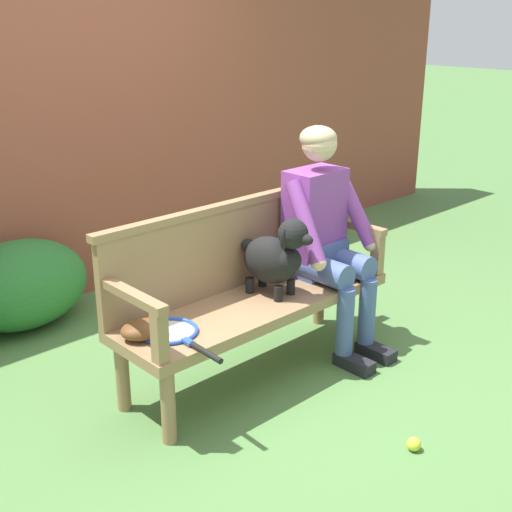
{
  "coord_description": "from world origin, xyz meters",
  "views": [
    {
      "loc": [
        -2.29,
        -2.44,
        1.92
      ],
      "look_at": [
        0.0,
        0.0,
        0.7
      ],
      "focal_mm": 47.4,
      "sensor_mm": 36.0,
      "label": 1
    }
  ],
  "objects_px": {
    "garden_bench": "(256,309)",
    "dog_on_bench": "(276,256)",
    "baseball_glove": "(143,329)",
    "tennis_racket": "(172,332)",
    "person_seated": "(325,231)",
    "tennis_ball": "(414,444)"
  },
  "relations": [
    {
      "from": "garden_bench",
      "to": "tennis_racket",
      "type": "relative_size",
      "value": 2.9
    },
    {
      "from": "person_seated",
      "to": "dog_on_bench",
      "type": "height_order",
      "value": "person_seated"
    },
    {
      "from": "garden_bench",
      "to": "dog_on_bench",
      "type": "relative_size",
      "value": 3.6
    },
    {
      "from": "garden_bench",
      "to": "tennis_ball",
      "type": "relative_size",
      "value": 24.88
    },
    {
      "from": "garden_bench",
      "to": "tennis_racket",
      "type": "height_order",
      "value": "tennis_racket"
    },
    {
      "from": "baseball_glove",
      "to": "tennis_ball",
      "type": "distance_m",
      "value": 1.37
    },
    {
      "from": "garden_bench",
      "to": "person_seated",
      "type": "height_order",
      "value": "person_seated"
    },
    {
      "from": "dog_on_bench",
      "to": "tennis_ball",
      "type": "height_order",
      "value": "dog_on_bench"
    },
    {
      "from": "baseball_glove",
      "to": "tennis_racket",
      "type": "bearing_deg",
      "value": -15.43
    },
    {
      "from": "baseball_glove",
      "to": "tennis_ball",
      "type": "relative_size",
      "value": 3.33
    },
    {
      "from": "person_seated",
      "to": "garden_bench",
      "type": "bearing_deg",
      "value": 178.6
    },
    {
      "from": "tennis_racket",
      "to": "dog_on_bench",
      "type": "bearing_deg",
      "value": -0.37
    },
    {
      "from": "garden_bench",
      "to": "person_seated",
      "type": "distance_m",
      "value": 0.63
    },
    {
      "from": "dog_on_bench",
      "to": "tennis_ball",
      "type": "bearing_deg",
      "value": -94.74
    },
    {
      "from": "person_seated",
      "to": "baseball_glove",
      "type": "distance_m",
      "value": 1.26
    },
    {
      "from": "dog_on_bench",
      "to": "tennis_racket",
      "type": "relative_size",
      "value": 0.81
    },
    {
      "from": "baseball_glove",
      "to": "dog_on_bench",
      "type": "bearing_deg",
      "value": 7.57
    },
    {
      "from": "tennis_ball",
      "to": "baseball_glove",
      "type": "bearing_deg",
      "value": 124.98
    },
    {
      "from": "person_seated",
      "to": "tennis_ball",
      "type": "height_order",
      "value": "person_seated"
    },
    {
      "from": "garden_bench",
      "to": "baseball_glove",
      "type": "xyz_separation_m",
      "value": [
        -0.7,
        0.04,
        0.1
      ]
    },
    {
      "from": "tennis_racket",
      "to": "tennis_ball",
      "type": "relative_size",
      "value": 8.58
    },
    {
      "from": "garden_bench",
      "to": "baseball_glove",
      "type": "relative_size",
      "value": 7.46
    }
  ]
}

